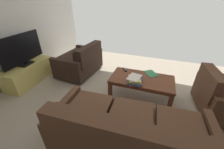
% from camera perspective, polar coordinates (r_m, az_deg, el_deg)
% --- Properties ---
extents(ground_plane, '(5.35, 4.81, 0.01)m').
position_cam_1_polar(ground_plane, '(2.87, 5.41, -10.12)').
color(ground_plane, tan).
extents(wall_right, '(0.12, 4.81, 2.75)m').
position_cam_1_polar(wall_right, '(3.85, -37.87, 17.20)').
color(wall_right, white).
rests_on(wall_right, ground).
extents(sofa_main, '(2.01, 0.96, 0.82)m').
position_cam_1_polar(sofa_main, '(1.86, 6.59, -23.18)').
color(sofa_main, black).
rests_on(sofa_main, ground).
extents(loveseat_near, '(0.91, 1.18, 0.82)m').
position_cam_1_polar(loveseat_near, '(3.69, -12.89, 5.38)').
color(loveseat_near, black).
rests_on(loveseat_near, ground).
extents(coffee_table, '(1.21, 0.64, 0.44)m').
position_cam_1_polar(coffee_table, '(2.76, 12.18, -2.71)').
color(coffee_table, brown).
rests_on(coffee_table, ground).
extents(tv_stand, '(0.54, 1.21, 0.46)m').
position_cam_1_polar(tv_stand, '(3.84, -31.10, 0.55)').
color(tv_stand, '#D8C666').
rests_on(tv_stand, ground).
extents(flat_tv, '(0.22, 1.08, 0.68)m').
position_cam_1_polar(flat_tv, '(3.63, -33.48, 8.64)').
color(flat_tv, black).
rests_on(flat_tv, tv_stand).
extents(book_stack, '(0.30, 0.32, 0.12)m').
position_cam_1_polar(book_stack, '(2.54, 9.44, -2.31)').
color(book_stack, '#996699').
rests_on(book_stack, coffee_table).
extents(tv_remote, '(0.12, 0.16, 0.02)m').
position_cam_1_polar(tv_remote, '(2.97, 5.36, 2.00)').
color(tv_remote, black).
rests_on(tv_remote, coffee_table).
extents(loose_magazine, '(0.33, 0.35, 0.01)m').
position_cam_1_polar(loose_magazine, '(2.94, 15.88, 0.43)').
color(loose_magazine, '#337F51').
rests_on(loose_magazine, coffee_table).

